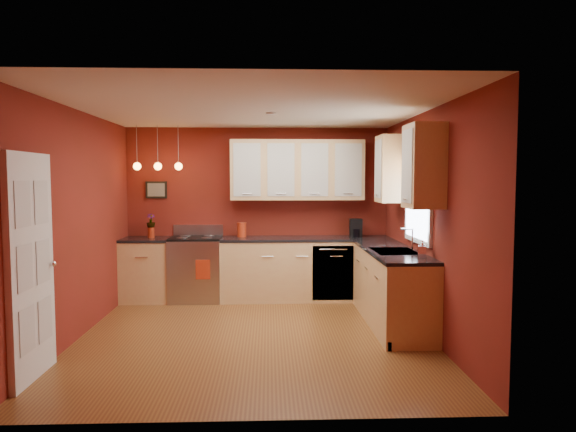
{
  "coord_description": "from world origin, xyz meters",
  "views": [
    {
      "loc": [
        0.17,
        -5.84,
        1.81
      ],
      "look_at": [
        0.43,
        1.0,
        1.32
      ],
      "focal_mm": 32.0,
      "sensor_mm": 36.0,
      "label": 1
    }
  ],
  "objects_px": {
    "sink": "(395,253)",
    "red_canister": "(242,230)",
    "soap_pump": "(422,249)",
    "gas_range": "(196,268)",
    "coffee_maker": "(356,229)"
  },
  "relations": [
    {
      "from": "soap_pump",
      "to": "coffee_maker",
      "type": "bearing_deg",
      "value": 100.56
    },
    {
      "from": "gas_range",
      "to": "coffee_maker",
      "type": "xyz_separation_m",
      "value": [
        2.41,
        0.03,
        0.59
      ]
    },
    {
      "from": "gas_range",
      "to": "sink",
      "type": "height_order",
      "value": "sink"
    },
    {
      "from": "red_canister",
      "to": "sink",
      "type": "bearing_deg",
      "value": -39.32
    },
    {
      "from": "red_canister",
      "to": "soap_pump",
      "type": "distance_m",
      "value": 3.01
    },
    {
      "from": "gas_range",
      "to": "soap_pump",
      "type": "distance_m",
      "value": 3.51
    },
    {
      "from": "gas_range",
      "to": "red_canister",
      "type": "height_order",
      "value": "red_canister"
    },
    {
      "from": "soap_pump",
      "to": "gas_range",
      "type": "bearing_deg",
      "value": 143.72
    },
    {
      "from": "gas_range",
      "to": "coffee_maker",
      "type": "height_order",
      "value": "coffee_maker"
    },
    {
      "from": "coffee_maker",
      "to": "red_canister",
      "type": "bearing_deg",
      "value": -176.27
    },
    {
      "from": "coffee_maker",
      "to": "soap_pump",
      "type": "distance_m",
      "value": 2.12
    },
    {
      "from": "gas_range",
      "to": "soap_pump",
      "type": "height_order",
      "value": "soap_pump"
    },
    {
      "from": "sink",
      "to": "red_canister",
      "type": "distance_m",
      "value": 2.52
    },
    {
      "from": "gas_range",
      "to": "red_canister",
      "type": "relative_size",
      "value": 5.1
    },
    {
      "from": "red_canister",
      "to": "gas_range",
      "type": "bearing_deg",
      "value": -172.35
    }
  ]
}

